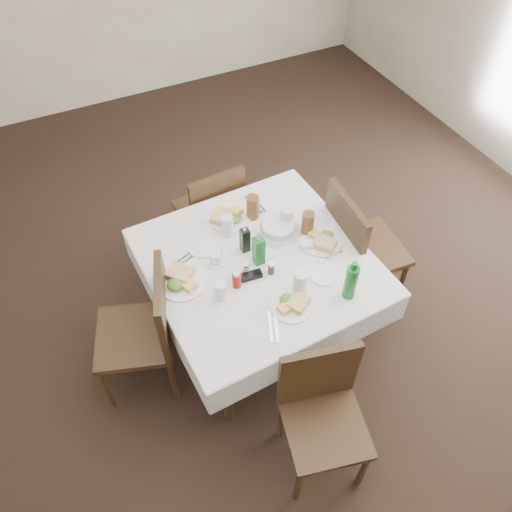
# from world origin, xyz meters

# --- Properties ---
(ground_plane) EXTENTS (7.00, 7.00, 0.00)m
(ground_plane) POSITION_xyz_m (0.00, 0.00, 0.00)
(ground_plane) COLOR black
(room_shell) EXTENTS (6.04, 7.04, 2.80)m
(room_shell) POSITION_xyz_m (0.00, 0.00, 1.71)
(room_shell) COLOR tan
(room_shell) RESTS_ON ground
(dining_table) EXTENTS (1.34, 1.34, 0.76)m
(dining_table) POSITION_xyz_m (0.09, 0.06, 0.68)
(dining_table) COLOR black
(dining_table) RESTS_ON ground
(chair_north) EXTENTS (0.46, 0.46, 0.89)m
(chair_north) POSITION_xyz_m (0.11, 0.85, 0.51)
(chair_north) COLOR black
(chair_north) RESTS_ON ground
(chair_south) EXTENTS (0.51, 0.51, 0.90)m
(chair_south) POSITION_xyz_m (0.04, -0.81, 0.51)
(chair_south) COLOR black
(chair_south) RESTS_ON ground
(chair_east) EXTENTS (0.51, 0.51, 1.00)m
(chair_east) POSITION_xyz_m (0.82, 0.05, 0.57)
(chair_east) COLOR black
(chair_east) RESTS_ON ground
(chair_west) EXTENTS (0.57, 0.57, 0.96)m
(chair_west) POSITION_xyz_m (-0.64, 0.05, 0.55)
(chair_west) COLOR black
(chair_west) RESTS_ON ground
(meal_north) EXTENTS (0.27, 0.27, 0.06)m
(meal_north) POSITION_xyz_m (0.07, 0.45, 0.78)
(meal_north) COLOR white
(meal_north) RESTS_ON dining_table
(meal_south) EXTENTS (0.23, 0.23, 0.05)m
(meal_south) POSITION_xyz_m (0.11, -0.33, 0.78)
(meal_south) COLOR white
(meal_south) RESTS_ON dining_table
(meal_east) EXTENTS (0.25, 0.25, 0.06)m
(meal_east) POSITION_xyz_m (0.51, 0.01, 0.78)
(meal_east) COLOR white
(meal_east) RESTS_ON dining_table
(meal_west) EXTENTS (0.28, 0.28, 0.06)m
(meal_west) POSITION_xyz_m (-0.38, 0.10, 0.79)
(meal_west) COLOR white
(meal_west) RESTS_ON dining_table
(side_plate_a) EXTENTS (0.18, 0.18, 0.01)m
(side_plate_a) POSITION_xyz_m (-0.17, 0.30, 0.77)
(side_plate_a) COLOR white
(side_plate_a) RESTS_ON dining_table
(side_plate_b) EXTENTS (0.16, 0.16, 0.01)m
(side_plate_b) POSITION_xyz_m (0.38, -0.22, 0.77)
(side_plate_b) COLOR white
(side_plate_b) RESTS_ON dining_table
(water_n) EXTENTS (0.08, 0.08, 0.14)m
(water_n) POSITION_xyz_m (0.02, 0.34, 0.83)
(water_n) COLOR silver
(water_n) RESTS_ON dining_table
(water_s) EXTENTS (0.08, 0.08, 0.15)m
(water_s) POSITION_xyz_m (0.20, -0.25, 0.84)
(water_s) COLOR silver
(water_s) RESTS_ON dining_table
(water_e) EXTENTS (0.08, 0.08, 0.15)m
(water_e) POSITION_xyz_m (0.38, 0.24, 0.84)
(water_e) COLOR silver
(water_e) RESTS_ON dining_table
(water_w) EXTENTS (0.07, 0.07, 0.12)m
(water_w) POSITION_xyz_m (-0.22, -0.10, 0.82)
(water_w) COLOR silver
(water_w) RESTS_ON dining_table
(iced_tea_a) EXTENTS (0.08, 0.08, 0.17)m
(iced_tea_a) POSITION_xyz_m (0.22, 0.41, 0.85)
(iced_tea_a) COLOR brown
(iced_tea_a) RESTS_ON dining_table
(iced_tea_b) EXTENTS (0.08, 0.08, 0.16)m
(iced_tea_b) POSITION_xyz_m (0.47, 0.13, 0.84)
(iced_tea_b) COLOR brown
(iced_tea_b) RESTS_ON dining_table
(bread_basket) EXTENTS (0.23, 0.23, 0.08)m
(bread_basket) POSITION_xyz_m (0.31, 0.21, 0.80)
(bread_basket) COLOR silver
(bread_basket) RESTS_ON dining_table
(oil_cruet_dark) EXTENTS (0.05, 0.05, 0.21)m
(oil_cruet_dark) POSITION_xyz_m (0.06, 0.17, 0.85)
(oil_cruet_dark) COLOR black
(oil_cruet_dark) RESTS_ON dining_table
(oil_cruet_green) EXTENTS (0.06, 0.06, 0.25)m
(oil_cruet_green) POSITION_xyz_m (0.09, 0.05, 0.87)
(oil_cruet_green) COLOR #146621
(oil_cruet_green) RESTS_ON dining_table
(ketchup_bottle) EXTENTS (0.05, 0.05, 0.11)m
(ketchup_bottle) POSITION_xyz_m (-0.10, -0.06, 0.81)
(ketchup_bottle) COLOR #9D0D08
(ketchup_bottle) RESTS_ON dining_table
(salt_shaker) EXTENTS (0.04, 0.04, 0.09)m
(salt_shaker) POSITION_xyz_m (-0.02, -0.00, 0.80)
(salt_shaker) COLOR white
(salt_shaker) RESTS_ON dining_table
(pepper_shaker) EXTENTS (0.04, 0.04, 0.09)m
(pepper_shaker) POSITION_xyz_m (0.11, -0.06, 0.80)
(pepper_shaker) COLOR #422B1F
(pepper_shaker) RESTS_ON dining_table
(coffee_mug) EXTENTS (0.12, 0.11, 0.08)m
(coffee_mug) POSITION_xyz_m (-0.15, 0.15, 0.80)
(coffee_mug) COLOR white
(coffee_mug) RESTS_ON dining_table
(sunglasses) EXTENTS (0.16, 0.07, 0.03)m
(sunglasses) POSITION_xyz_m (-0.02, -0.04, 0.78)
(sunglasses) COLOR black
(sunglasses) RESTS_ON dining_table
(green_bottle) EXTENTS (0.07, 0.07, 0.27)m
(green_bottle) POSITION_xyz_m (0.43, -0.40, 0.88)
(green_bottle) COLOR #146621
(green_bottle) RESTS_ON dining_table
(sugar_caddy) EXTENTS (0.10, 0.07, 0.05)m
(sugar_caddy) POSITION_xyz_m (0.40, 0.02, 0.79)
(sugar_caddy) COLOR white
(sugar_caddy) RESTS_ON dining_table
(cutlery_n) EXTENTS (0.08, 0.21, 0.01)m
(cutlery_n) POSITION_xyz_m (0.29, 0.51, 0.77)
(cutlery_n) COLOR silver
(cutlery_n) RESTS_ON dining_table
(cutlery_s) EXTENTS (0.12, 0.21, 0.01)m
(cutlery_s) POSITION_xyz_m (-0.05, -0.40, 0.77)
(cutlery_s) COLOR silver
(cutlery_s) RESTS_ON dining_table
(cutlery_e) EXTENTS (0.18, 0.09, 0.01)m
(cutlery_e) POSITION_xyz_m (0.49, -0.11, 0.77)
(cutlery_e) COLOR silver
(cutlery_e) RESTS_ON dining_table
(cutlery_w) EXTENTS (0.20, 0.11, 0.01)m
(cutlery_w) POSITION_xyz_m (-0.33, 0.24, 0.77)
(cutlery_w) COLOR silver
(cutlery_w) RESTS_ON dining_table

